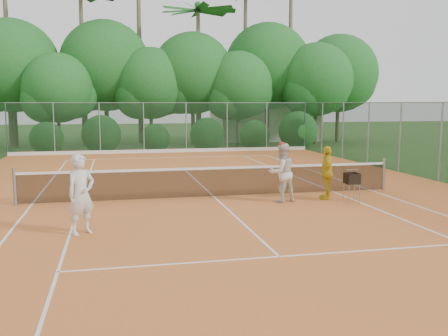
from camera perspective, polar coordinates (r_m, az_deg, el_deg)
The scene contains 14 objects.
ground at distance 15.91m, azimuth -1.14°, elevation -3.39°, with size 120.00×120.00×0.00m, color #274A1A.
clay_court at distance 15.91m, azimuth -1.14°, elevation -3.36°, with size 18.00×36.00×0.02m, color #CD6F2F.
club_building at distance 41.16m, azimuth 4.56°, elevation 5.31°, with size 8.00×5.00×3.00m, color beige.
tennis_net at distance 15.82m, azimuth -1.15°, elevation -1.50°, with size 11.97×0.10×1.10m.
player_white at distance 11.74m, azimuth -16.01°, elevation -2.91°, with size 0.67×0.44×1.83m, color silver.
player_center_grp at distance 15.10m, azimuth 6.62°, elevation -0.51°, with size 1.00×0.86×1.81m.
player_yellow at distance 15.77m, azimuth 11.65°, elevation -0.53°, with size 0.97×0.40×1.65m, color gold.
ball_hopper at distance 15.49m, azimuth 14.42°, elevation -1.22°, with size 0.39×0.39×0.88m.
stray_ball_a at distance 24.54m, azimuth -12.98°, elevation 0.36°, with size 0.07×0.07×0.07m, color yellow.
stray_ball_b at distance 26.52m, azimuth 0.18°, elevation 1.06°, with size 0.07×0.07×0.07m, color yellow.
stray_ball_c at distance 25.06m, azimuth 1.73°, elevation 0.69°, with size 0.07×0.07×0.07m, color #BEDF33.
court_markings at distance 15.91m, azimuth -1.14°, elevation -3.31°, with size 11.03×23.83×0.01m.
fence_back at distance 30.51m, azimuth -6.74°, elevation 4.60°, with size 18.07×0.07×3.00m.
tropical_treeline at distance 35.89m, azimuth -5.38°, elevation 10.77°, with size 32.10×8.49×15.03m.
Camera 1 is at (-3.08, -15.32, 2.98)m, focal length 40.00 mm.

